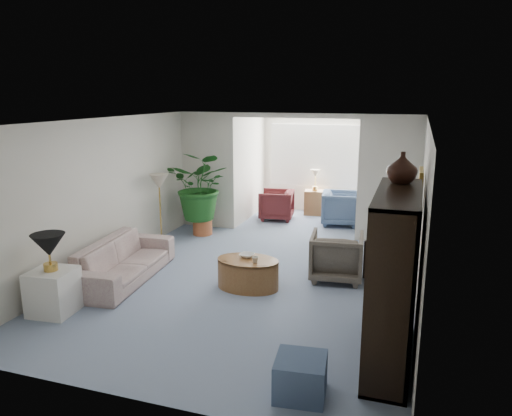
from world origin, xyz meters
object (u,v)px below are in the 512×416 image
(sunroom_chair_maroon, at_px, (276,205))
(sunroom_chair_blue, at_px, (341,208))
(coffee_bowl, at_px, (247,255))
(coffee_cup, at_px, (255,260))
(sunroom_table, at_px, (315,202))
(plant_pot, at_px, (203,227))
(cabinet_urn, at_px, (402,168))
(coffee_table, at_px, (248,274))
(side_table_dark, at_px, (383,259))
(floor_lamp, at_px, (159,181))
(sofa, at_px, (123,260))
(table_lamp, at_px, (49,245))
(wingback_chair, at_px, (337,256))
(entertainment_cabinet, at_px, (393,278))
(ottoman, at_px, (301,377))
(end_table, at_px, (53,292))
(framed_picture, at_px, (421,188))

(sunroom_chair_maroon, bearing_deg, sunroom_chair_blue, 82.65)
(coffee_bowl, distance_m, coffee_cup, 0.28)
(coffee_cup, relative_size, sunroom_table, 0.16)
(plant_pot, bearing_deg, cabinet_urn, -39.96)
(coffee_table, xyz_separation_m, side_table_dark, (1.91, 1.09, 0.08))
(coffee_bowl, height_order, plant_pot, coffee_bowl)
(floor_lamp, xyz_separation_m, sunroom_chair_maroon, (1.59, 2.58, -0.90))
(sofa, relative_size, table_lamp, 4.90)
(table_lamp, xyz_separation_m, wingback_chair, (3.39, 2.42, -0.58))
(floor_lamp, distance_m, side_table_dark, 4.36)
(coffee_cup, xyz_separation_m, cabinet_urn, (2.00, -0.83, 1.58))
(sofa, xyz_separation_m, coffee_cup, (2.13, 0.19, 0.18))
(entertainment_cabinet, bearing_deg, sunroom_chair_blue, 104.03)
(coffee_bowl, height_order, ottoman, coffee_bowl)
(floor_lamp, bearing_deg, coffee_table, -33.44)
(sofa, height_order, coffee_cup, sofa)
(entertainment_cabinet, height_order, ottoman, entertainment_cabinet)
(wingback_chair, xyz_separation_m, cabinet_urn, (0.94, -1.72, 1.70))
(end_table, height_order, floor_lamp, floor_lamp)
(sofa, bearing_deg, table_lamp, 166.12)
(floor_lamp, height_order, coffee_table, floor_lamp)
(plant_pot, bearing_deg, entertainment_cabinet, -43.91)
(end_table, bearing_deg, table_lamp, 0.00)
(table_lamp, distance_m, cabinet_urn, 4.53)
(coffee_cup, bearing_deg, sunroom_chair_maroon, 101.82)
(floor_lamp, distance_m, plant_pot, 1.49)
(side_table_dark, height_order, entertainment_cabinet, entertainment_cabinet)
(coffee_bowl, height_order, sunroom_table, sunroom_table)
(sofa, xyz_separation_m, table_lamp, (-0.20, -1.35, 0.64))
(side_table_dark, bearing_deg, framed_picture, -67.85)
(framed_picture, bearing_deg, sunroom_chair_maroon, 126.61)
(end_table, bearing_deg, cabinet_urn, 9.28)
(coffee_bowl, bearing_deg, side_table_dark, 26.68)
(cabinet_urn, xyz_separation_m, plant_pot, (-4.00, 3.36, -1.91))
(side_table_dark, height_order, sunroom_chair_maroon, sunroom_chair_maroon)
(coffee_table, xyz_separation_m, ottoman, (1.38, -2.40, -0.03))
(coffee_table, height_order, side_table_dark, side_table_dark)
(coffee_bowl, bearing_deg, plant_pot, 127.76)
(coffee_cup, xyz_separation_m, plant_pot, (-2.00, 2.53, -0.33))
(end_table, relative_size, sunroom_chair_maroon, 0.79)
(entertainment_cabinet, relative_size, sunroom_chair_maroon, 2.49)
(coffee_table, xyz_separation_m, coffee_cup, (0.15, -0.10, 0.27))
(floor_lamp, bearing_deg, end_table, -87.47)
(end_table, distance_m, plant_pot, 4.08)
(table_lamp, bearing_deg, sunroom_chair_maroon, 75.87)
(wingback_chair, bearing_deg, coffee_bowl, 22.35)
(sunroom_chair_blue, bearing_deg, cabinet_urn, -172.00)
(plant_pot, relative_size, sunroom_chair_blue, 0.48)
(framed_picture, height_order, end_table, framed_picture)
(framed_picture, bearing_deg, sunroom_table, 115.57)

